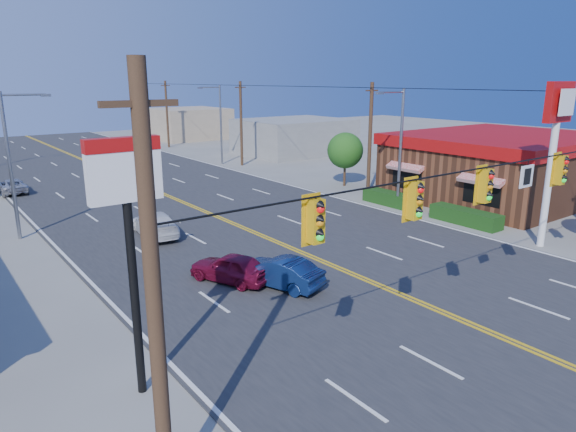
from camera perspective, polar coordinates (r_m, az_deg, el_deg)
ground at (r=19.68m, az=21.49°, el=-12.08°), size 160.00×160.00×0.00m
road at (r=33.73m, az=-8.40°, el=0.09°), size 20.00×120.00×0.06m
signal_span at (r=17.98m, az=22.76°, el=1.85°), size 24.32×0.34×9.00m
kfc at (r=41.40m, az=22.54°, el=5.20°), size 16.30×12.40×4.70m
kfc_pylon at (r=29.41m, az=27.56°, el=8.31°), size 2.20×0.36×8.50m
pizza_hut_sign at (r=13.93m, az=-17.37°, el=0.05°), size 1.90×0.30×6.85m
streetlight_se at (r=34.92m, az=12.20°, el=7.93°), size 2.55×0.25×8.00m
streetlight_ne at (r=53.75m, az=-7.67°, el=10.50°), size 2.55×0.25×8.00m
streetlight_sw at (r=31.38m, az=-28.23°, el=5.72°), size 2.55×0.25×8.00m
utility_pole_near at (r=38.68m, az=9.08°, el=8.26°), size 0.28×0.28×8.40m
utility_pole_mid at (r=52.77m, az=-5.23°, el=10.14°), size 0.28×0.28×8.40m
utility_pole_far at (r=68.70m, az=-13.29°, el=10.92°), size 0.28×0.28×8.40m
tree_kfc_rear at (r=42.57m, az=6.37°, el=7.24°), size 2.94×2.94×4.41m
bld_east_mid at (r=61.80m, az=0.68°, el=8.85°), size 12.00×10.00×4.00m
bld_east_far at (r=78.94m, az=-11.02°, el=10.07°), size 10.00×10.00×4.40m
car_magenta at (r=22.51m, az=-6.37°, el=-5.85°), size 2.86×4.03×1.27m
car_blue at (r=21.87m, az=-0.97°, el=-6.38°), size 2.54×4.10×1.28m
car_white at (r=29.83m, az=-14.57°, el=-0.95°), size 2.45×4.79×1.33m
car_silver at (r=45.04m, az=-28.31°, el=2.88°), size 1.92×4.00×1.10m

